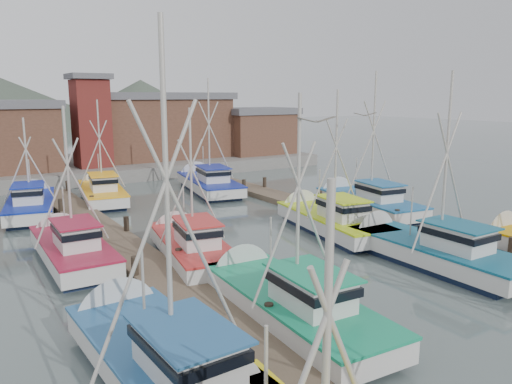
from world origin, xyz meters
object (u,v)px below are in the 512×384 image
boat_8 (189,245)px  boat_12 (101,192)px  lookout_tower (91,120)px  boat_4 (285,301)px

boat_8 → boat_12: boat_12 is taller
lookout_tower → boat_12: 11.65m
boat_4 → boat_8: (0.04, 7.86, -0.00)m
boat_8 → boat_4: bearing=-79.6°
lookout_tower → boat_8: 26.86m
boat_8 → boat_12: 15.95m
lookout_tower → boat_12: lookout_tower is taller
boat_8 → lookout_tower: bearing=94.9°
boat_4 → boat_8: bearing=93.4°
lookout_tower → boat_8: bearing=-95.8°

